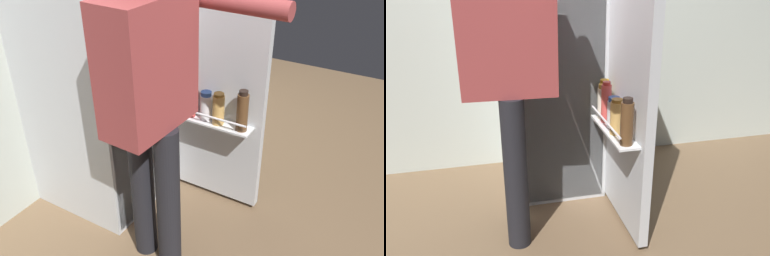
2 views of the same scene
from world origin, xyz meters
TOP-DOWN VIEW (x-y plane):
  - ground_plane at (0.00, 0.00)m, footprint 5.56×5.56m
  - refrigerator at (0.02, 0.53)m, footprint 0.64×1.23m
  - person at (-0.28, -0.02)m, footprint 0.54×0.77m

SIDE VIEW (x-z plane):
  - ground_plane at x=0.00m, z-range 0.00..0.00m
  - refrigerator at x=0.02m, z-range 0.00..1.64m
  - person at x=-0.28m, z-range 0.17..1.80m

